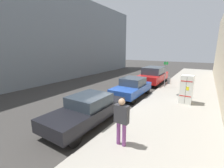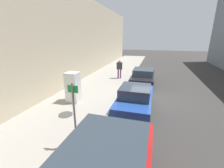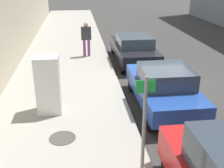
{
  "view_description": "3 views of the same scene",
  "coord_description": "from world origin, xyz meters",
  "px_view_note": "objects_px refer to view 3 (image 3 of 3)",
  "views": [
    {
      "loc": [
        -5.19,
        7.99,
        3.49
      ],
      "look_at": [
        0.15,
        -0.49,
        1.19
      ],
      "focal_mm": 24.0,
      "sensor_mm": 36.0,
      "label": 1
    },
    {
      "loc": [
        0.23,
        -9.62,
        3.88
      ],
      "look_at": [
        -1.91,
        -2.22,
        1.47
      ],
      "focal_mm": 24.0,
      "sensor_mm": 36.0,
      "label": 2
    },
    {
      "loc": [
        -3.36,
        -10.26,
        4.26
      ],
      "look_at": [
        -2.33,
        -1.93,
        0.86
      ],
      "focal_mm": 45.0,
      "sensor_mm": 36.0,
      "label": 3
    }
  ],
  "objects_px": {
    "street_sign_post": "(144,127)",
    "parked_sedan_dark": "(134,48)",
    "pedestrian_walking_far": "(86,37)",
    "discarded_refrigerator": "(48,85)",
    "parked_hatchback_blue": "(163,87)"
  },
  "relations": [
    {
      "from": "parked_sedan_dark",
      "to": "pedestrian_walking_far",
      "type": "bearing_deg",
      "value": 160.05
    },
    {
      "from": "street_sign_post",
      "to": "parked_hatchback_blue",
      "type": "distance_m",
      "value": 4.05
    },
    {
      "from": "street_sign_post",
      "to": "parked_hatchback_blue",
      "type": "height_order",
      "value": "street_sign_post"
    },
    {
      "from": "discarded_refrigerator",
      "to": "pedestrian_walking_far",
      "type": "xyz_separation_m",
      "value": [
        1.38,
        6.01,
        0.12
      ]
    },
    {
      "from": "street_sign_post",
      "to": "parked_sedan_dark",
      "type": "distance_m",
      "value": 8.86
    },
    {
      "from": "pedestrian_walking_far",
      "to": "parked_sedan_dark",
      "type": "bearing_deg",
      "value": -126.71
    },
    {
      "from": "discarded_refrigerator",
      "to": "pedestrian_walking_far",
      "type": "relative_size",
      "value": 1.03
    },
    {
      "from": "pedestrian_walking_far",
      "to": "parked_sedan_dark",
      "type": "xyz_separation_m",
      "value": [
        2.28,
        -0.83,
        -0.46
      ]
    },
    {
      "from": "parked_hatchback_blue",
      "to": "parked_sedan_dark",
      "type": "xyz_separation_m",
      "value": [
        0.0,
        5.02,
        -0.01
      ]
    },
    {
      "from": "parked_hatchback_blue",
      "to": "parked_sedan_dark",
      "type": "relative_size",
      "value": 0.91
    },
    {
      "from": "discarded_refrigerator",
      "to": "street_sign_post",
      "type": "height_order",
      "value": "street_sign_post"
    },
    {
      "from": "parked_hatchback_blue",
      "to": "parked_sedan_dark",
      "type": "bearing_deg",
      "value": 90.0
    },
    {
      "from": "street_sign_post",
      "to": "parked_hatchback_blue",
      "type": "bearing_deg",
      "value": 67.25
    },
    {
      "from": "street_sign_post",
      "to": "parked_sedan_dark",
      "type": "xyz_separation_m",
      "value": [
        1.54,
        8.69,
        -0.78
      ]
    },
    {
      "from": "discarded_refrigerator",
      "to": "street_sign_post",
      "type": "bearing_deg",
      "value": -58.78
    }
  ]
}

